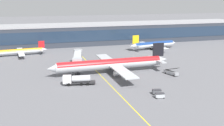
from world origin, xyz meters
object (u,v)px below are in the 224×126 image
(belt_loader, at_px, (171,72))
(baggage_cart_1, at_px, (157,92))
(fuel_tanker, at_px, (77,80))
(main_airliner, at_px, (111,64))
(baggage_cart_0, at_px, (160,95))
(commuter_jet_near, at_px, (19,51))
(commuter_jet_far, at_px, (154,44))

(belt_loader, distance_m, baggage_cart_1, 22.64)
(fuel_tanker, bearing_deg, main_airliner, 34.95)
(baggage_cart_0, xyz_separation_m, commuter_jet_near, (-41.97, 73.10, 1.43))
(belt_loader, relative_size, baggage_cart_0, 2.43)
(main_airliner, distance_m, baggage_cart_1, 27.32)
(belt_loader, bearing_deg, commuter_jet_far, 72.33)
(commuter_jet_near, bearing_deg, baggage_cart_1, -58.71)
(commuter_jet_far, relative_size, commuter_jet_near, 1.10)
(baggage_cart_0, bearing_deg, baggage_cart_1, 80.36)
(main_airliner, height_order, commuter_jet_far, main_airliner)
(main_airliner, height_order, commuter_jet_near, main_airliner)
(fuel_tanker, relative_size, baggage_cart_1, 3.85)
(main_airliner, xyz_separation_m, baggage_cart_1, (6.83, -26.29, -2.87))
(baggage_cart_1, bearing_deg, belt_loader, 50.42)
(belt_loader, bearing_deg, baggage_cart_1, -129.58)
(main_airliner, bearing_deg, fuel_tanker, -145.05)
(baggage_cart_0, distance_m, commuter_jet_far, 75.64)
(main_airliner, height_order, baggage_cart_0, main_airliner)
(fuel_tanker, distance_m, commuter_jet_near, 57.96)
(belt_loader, xyz_separation_m, baggage_cart_1, (-14.43, -17.45, -0.21))
(commuter_jet_far, bearing_deg, belt_loader, -107.67)
(belt_loader, distance_m, baggage_cart_0, 25.46)
(main_airliner, bearing_deg, commuter_jet_near, 129.26)
(fuel_tanker, relative_size, baggage_cart_0, 3.85)
(baggage_cart_1, bearing_deg, commuter_jet_far, 65.64)
(fuel_tanker, xyz_separation_m, baggage_cart_0, (21.31, -18.95, -0.96))
(main_airliner, xyz_separation_m, baggage_cart_0, (6.29, -29.45, -2.87))
(commuter_jet_near, bearing_deg, belt_loader, -42.68)
(baggage_cart_1, bearing_deg, fuel_tanker, 144.14)
(belt_loader, height_order, baggage_cart_0, belt_loader)
(commuter_jet_far, bearing_deg, baggage_cart_1, -114.36)
(baggage_cart_0, height_order, baggage_cart_1, same)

